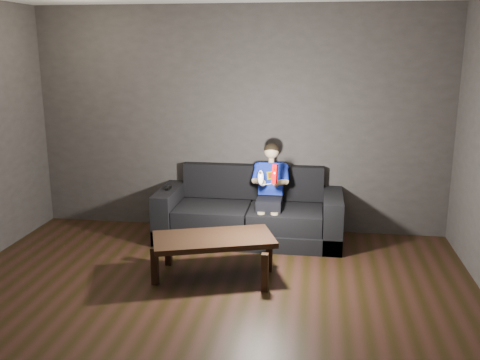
# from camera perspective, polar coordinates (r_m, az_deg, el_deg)

# --- Properties ---
(floor) EXTENTS (5.00, 5.00, 0.00)m
(floor) POSITION_cam_1_polar(r_m,az_deg,el_deg) (4.52, -4.88, -15.24)
(floor) COLOR black
(floor) RESTS_ON ground
(back_wall) EXTENTS (5.00, 0.04, 2.70)m
(back_wall) POSITION_cam_1_polar(r_m,az_deg,el_deg) (6.46, -0.11, 6.36)
(back_wall) COLOR #363130
(back_wall) RESTS_ON ground
(sofa) EXTENTS (2.13, 0.92, 0.82)m
(sofa) POSITION_cam_1_polar(r_m,az_deg,el_deg) (6.33, 1.06, -3.85)
(sofa) COLOR black
(sofa) RESTS_ON floor
(child) EXTENTS (0.42, 0.52, 1.03)m
(child) POSITION_cam_1_polar(r_m,az_deg,el_deg) (6.13, 3.25, -0.41)
(child) COLOR black
(child) RESTS_ON sofa
(wii_remote_red) EXTENTS (0.07, 0.09, 0.21)m
(wii_remote_red) POSITION_cam_1_polar(r_m,az_deg,el_deg) (5.69, 3.72, 0.62)
(wii_remote_red) COLOR #D50005
(wii_remote_red) RESTS_ON child
(nunchuk_white) EXTENTS (0.08, 0.11, 0.17)m
(nunchuk_white) POSITION_cam_1_polar(r_m,az_deg,el_deg) (5.71, 2.22, 0.28)
(nunchuk_white) COLOR white
(nunchuk_white) RESTS_ON child
(wii_remote_black) EXTENTS (0.04, 0.16, 0.03)m
(wii_remote_black) POSITION_cam_1_polar(r_m,az_deg,el_deg) (6.35, -7.66, -0.84)
(wii_remote_black) COLOR black
(wii_remote_black) RESTS_ON sofa
(coffee_table) EXTENTS (1.28, 0.92, 0.42)m
(coffee_table) POSITION_cam_1_polar(r_m,az_deg,el_deg) (5.23, -2.84, -6.65)
(coffee_table) COLOR black
(coffee_table) RESTS_ON floor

